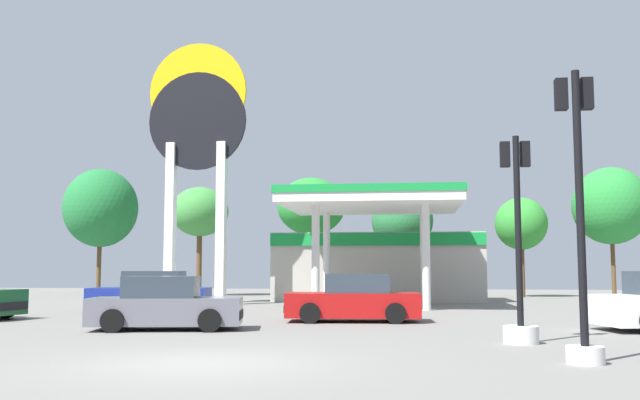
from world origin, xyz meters
TOP-DOWN VIEW (x-y plane):
  - ground_plane at (0.00, 0.00)m, footprint 90.00×90.00m
  - gas_station at (2.13, 23.33)m, footprint 10.35×12.56m
  - station_pole_sign at (-5.98, 19.13)m, footprint 4.57×0.56m
  - car_0 at (1.92, 9.82)m, footprint 4.21×2.10m
  - car_1 at (-2.84, 6.31)m, footprint 4.20×2.33m
  - car_2 at (-5.81, 13.15)m, footprint 4.48×2.35m
  - traffic_signal_0 at (6.01, 3.92)m, footprint 0.76×0.76m
  - traffic_signal_1 at (6.58, 0.68)m, footprint 0.65×0.68m
  - tree_0 at (-16.13, 31.45)m, footprint 4.76×4.76m
  - tree_1 at (-8.83, 29.25)m, footprint 3.45×3.45m
  - tree_2 at (-2.37, 31.77)m, footprint 4.26×4.26m
  - tree_3 at (3.32, 30.23)m, footprint 3.67×3.67m
  - tree_4 at (10.17, 29.85)m, footprint 2.99×2.99m
  - tree_5 at (15.40, 30.55)m, footprint 4.38×4.38m

SIDE VIEW (x-z plane):
  - ground_plane at x=0.00m, z-range 0.00..0.00m
  - car_1 at x=-2.84m, z-range -0.07..1.36m
  - car_0 at x=1.92m, z-range -0.07..1.40m
  - car_2 at x=-5.81m, z-range -0.07..1.47m
  - traffic_signal_0 at x=6.01m, z-range -0.86..3.71m
  - traffic_signal_1 at x=6.58m, z-range -0.48..4.64m
  - gas_station at x=2.13m, z-range -0.27..4.57m
  - tree_4 at x=10.17m, z-range 1.33..7.07m
  - tree_3 at x=3.32m, z-range 1.36..7.55m
  - tree_1 at x=-8.83m, z-range 1.75..8.30m
  - tree_5 at x=15.40m, z-range 1.50..9.03m
  - tree_2 at x=-2.37m, z-range 1.83..9.18m
  - tree_0 at x=-16.13m, z-range 1.50..9.59m
  - station_pole_sign at x=-5.98m, z-range 1.67..13.76m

